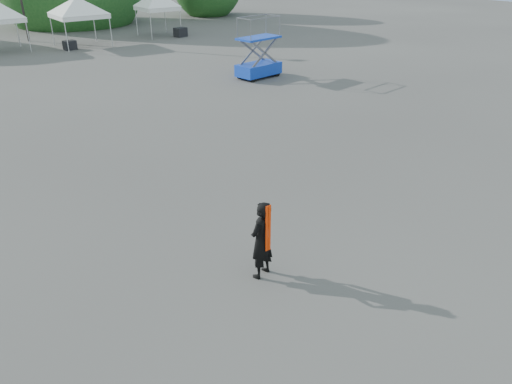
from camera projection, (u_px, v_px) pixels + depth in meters
ground at (248, 224)px, 12.94m from camera, size 120.00×120.00×0.00m
tent_f at (77, 1)px, 34.27m from camera, size 4.67×4.67×3.88m
man at (261, 240)px, 10.56m from camera, size 0.75×0.62×1.78m
scissor_lift at (259, 48)px, 26.52m from camera, size 2.60×1.55×3.17m
crate_mid at (70, 45)px, 34.25m from camera, size 0.84×0.68×0.62m
crate_east at (180, 32)px, 39.08m from camera, size 1.03×0.88×0.70m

